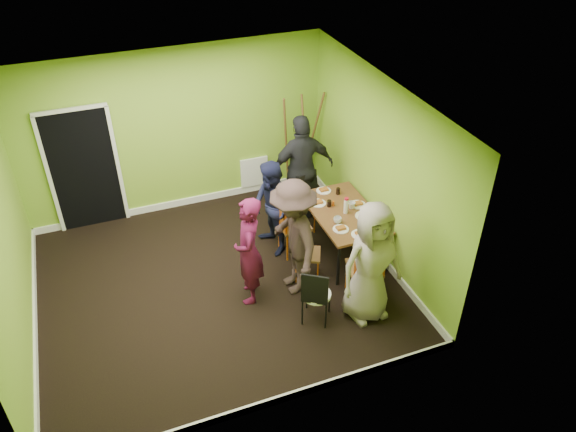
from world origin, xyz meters
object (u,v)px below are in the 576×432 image
person_left_near (293,238)px  person_front_end (371,263)px  person_standing (249,251)px  orange_bottle (333,203)px  easel (301,144)px  chair_left_near (303,249)px  chair_left_far (289,221)px  chair_front_end (367,266)px  dining_table (344,214)px  chair_bentwood (316,294)px  thermos (346,206)px  chair_back_end (308,188)px  person_left_far (272,209)px  person_back_end (302,169)px  blue_bottle (371,217)px

person_left_near → person_front_end: (0.74, -0.85, 0.00)m
person_standing → orange_bottle: bearing=129.8°
easel → chair_left_near: bearing=-111.4°
chair_left_far → chair_front_end: bearing=23.5°
dining_table → orange_bottle: (-0.09, 0.20, 0.10)m
chair_bentwood → person_left_near: (-0.03, 0.74, 0.39)m
person_left_near → person_standing: bearing=-93.1°
chair_left_far → person_standing: bearing=-48.9°
chair_front_end → easel: bearing=97.2°
chair_left_far → thermos: 0.88m
chair_back_end → thermos: bearing=77.9°
orange_bottle → person_left_near: size_ratio=0.05×
person_front_end → person_standing: bearing=141.6°
person_left_far → person_front_end: size_ratio=0.86×
chair_left_near → chair_back_end: bearing=178.9°
person_back_end → chair_back_end: bearing=103.3°
person_left_near → thermos: bearing=114.4°
chair_front_end → person_standing: (-1.46, 0.64, 0.20)m
chair_back_end → orange_bottle: (0.10, -0.74, 0.14)m
chair_back_end → blue_bottle: blue_bottle is taller
orange_bottle → person_standing: person_standing is taller
chair_left_far → person_front_end: 1.73m
chair_left_far → person_back_end: (0.55, 0.84, 0.33)m
orange_bottle → person_back_end: bearing=98.7°
person_standing → chair_left_near: bearing=116.1°
chair_bentwood → person_left_far: size_ratio=0.58×
person_standing → person_front_end: 1.63m
chair_back_end → thermos: thermos is taller
chair_left_far → chair_back_end: 0.89m
person_standing → person_left_far: person_standing is taller
chair_left_near → person_standing: size_ratio=0.55×
chair_left_near → person_back_end: 1.60m
thermos → person_left_near: bearing=-155.6°
person_left_near → person_front_end: 1.13m
chair_front_end → chair_left_far: bearing=125.2°
chair_bentwood → easel: (1.06, 3.15, 0.44)m
person_standing → person_left_near: (0.63, -0.03, 0.07)m
chair_left_near → person_front_end: bearing=51.8°
chair_left_near → person_back_end: size_ratio=0.48×
orange_bottle → person_left_far: person_left_far is taller
chair_left_near → chair_front_end: bearing=62.9°
chair_bentwood → person_standing: bearing=163.6°
chair_left_far → easel: (0.85, 1.63, 0.34)m
thermos → person_standing: 1.70m
blue_bottle → orange_bottle: (-0.33, 0.59, -0.06)m
thermos → orange_bottle: (-0.09, 0.24, -0.08)m
chair_left_near → chair_back_end: chair_back_end is taller
chair_bentwood → person_front_end: 0.82m
person_front_end → easel: bearing=78.3°
chair_left_far → person_left_near: (-0.24, -0.78, 0.29)m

